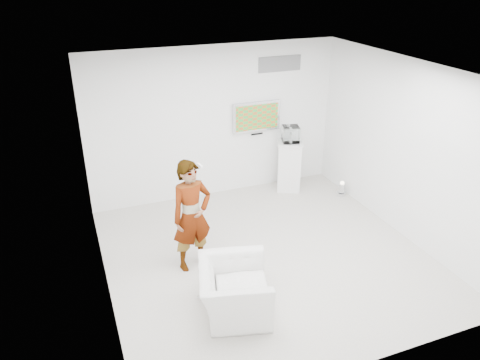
{
  "coord_description": "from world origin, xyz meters",
  "views": [
    {
      "loc": [
        -2.72,
        -5.8,
        4.36
      ],
      "look_at": [
        -0.22,
        0.6,
        1.14
      ],
      "focal_mm": 35.0,
      "sensor_mm": 36.0,
      "label": 1
    }
  ],
  "objects_px": {
    "armchair": "(234,290)",
    "pedestal": "(289,166)",
    "person": "(192,216)",
    "tv": "(256,117)",
    "floor_uplight": "(342,189)"
  },
  "relations": [
    {
      "from": "armchair",
      "to": "pedestal",
      "type": "height_order",
      "value": "pedestal"
    },
    {
      "from": "person",
      "to": "pedestal",
      "type": "relative_size",
      "value": 1.69
    },
    {
      "from": "tv",
      "to": "floor_uplight",
      "type": "xyz_separation_m",
      "value": [
        1.48,
        -1.03,
        -1.4
      ]
    },
    {
      "from": "floor_uplight",
      "to": "pedestal",
      "type": "bearing_deg",
      "value": 141.5
    },
    {
      "from": "armchair",
      "to": "pedestal",
      "type": "xyz_separation_m",
      "value": [
        2.41,
        3.16,
        0.18
      ]
    },
    {
      "from": "pedestal",
      "to": "floor_uplight",
      "type": "xyz_separation_m",
      "value": [
        0.87,
        -0.69,
        -0.37
      ]
    },
    {
      "from": "armchair",
      "to": "floor_uplight",
      "type": "distance_m",
      "value": 4.11
    },
    {
      "from": "tv",
      "to": "armchair",
      "type": "distance_m",
      "value": 4.11
    },
    {
      "from": "pedestal",
      "to": "floor_uplight",
      "type": "bearing_deg",
      "value": -38.5
    },
    {
      "from": "tv",
      "to": "armchair",
      "type": "bearing_deg",
      "value": -117.25
    },
    {
      "from": "tv",
      "to": "pedestal",
      "type": "bearing_deg",
      "value": -28.95
    },
    {
      "from": "person",
      "to": "pedestal",
      "type": "distance_m",
      "value": 3.28
    },
    {
      "from": "tv",
      "to": "person",
      "type": "xyz_separation_m",
      "value": [
        -2.02,
        -2.27,
        -0.66
      ]
    },
    {
      "from": "person",
      "to": "pedestal",
      "type": "height_order",
      "value": "person"
    },
    {
      "from": "person",
      "to": "armchair",
      "type": "distance_m",
      "value": 1.36
    }
  ]
}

